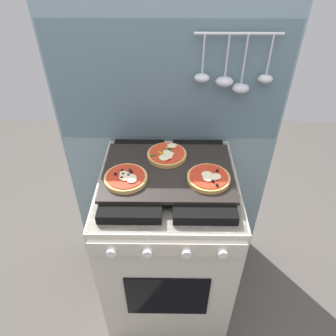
# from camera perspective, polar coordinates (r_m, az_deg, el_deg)

# --- Properties ---
(ground_plane) EXTENTS (4.00, 4.00, 0.00)m
(ground_plane) POSITION_cam_1_polar(r_m,az_deg,el_deg) (2.02, -0.00, -21.03)
(ground_plane) COLOR #4C4742
(kitchen_backsplash) EXTENTS (1.10, 0.09, 1.55)m
(kitchen_backsplash) POSITION_cam_1_polar(r_m,az_deg,el_deg) (1.65, 0.29, 3.53)
(kitchen_backsplash) COLOR #7A939E
(kitchen_backsplash) RESTS_ON ground_plane
(stove) EXTENTS (0.60, 0.64, 0.90)m
(stove) POSITION_cam_1_polar(r_m,az_deg,el_deg) (1.64, -0.00, -13.12)
(stove) COLOR beige
(stove) RESTS_ON ground_plane
(baking_tray) EXTENTS (0.54, 0.38, 0.02)m
(baking_tray) POSITION_cam_1_polar(r_m,az_deg,el_deg) (1.32, -0.00, -0.61)
(baking_tray) COLOR black
(baking_tray) RESTS_ON stove
(pizza_left) EXTENTS (0.17, 0.17, 0.03)m
(pizza_left) POSITION_cam_1_polar(r_m,az_deg,el_deg) (1.26, -7.65, -1.77)
(pizza_left) COLOR tan
(pizza_left) RESTS_ON baking_tray
(pizza_right) EXTENTS (0.17, 0.17, 0.03)m
(pizza_right) POSITION_cam_1_polar(r_m,az_deg,el_deg) (1.26, 7.42, -1.78)
(pizza_right) COLOR tan
(pizza_right) RESTS_ON baking_tray
(pizza_center) EXTENTS (0.17, 0.17, 0.03)m
(pizza_center) POSITION_cam_1_polar(r_m,az_deg,el_deg) (1.38, -0.18, 2.47)
(pizza_center) COLOR tan
(pizza_center) RESTS_ON baking_tray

